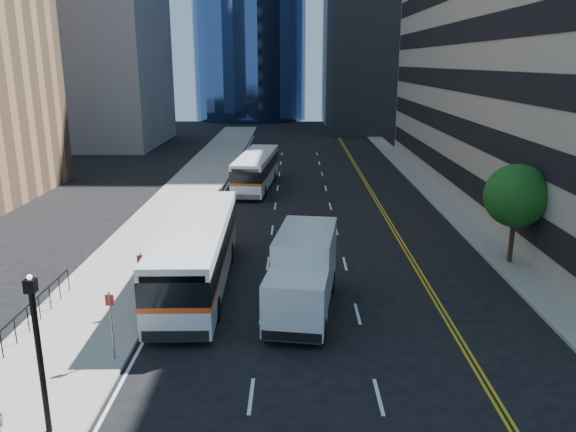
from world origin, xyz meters
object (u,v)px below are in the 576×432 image
(street_tree, at_px, (516,196))
(bus_front, at_px, (197,251))
(lamp_post, at_px, (39,348))
(box_truck, at_px, (303,272))
(bus_rear, at_px, (256,169))

(street_tree, relative_size, bus_front, 0.42)
(lamp_post, height_order, box_truck, lamp_post)
(bus_front, height_order, bus_rear, bus_front)
(street_tree, bearing_deg, box_truck, -152.23)
(bus_front, relative_size, box_truck, 1.75)
(street_tree, bearing_deg, bus_rear, 128.13)
(bus_front, bearing_deg, bus_rear, 84.80)
(bus_rear, height_order, box_truck, box_truck)
(box_truck, bearing_deg, street_tree, 35.58)
(street_tree, xyz_separation_m, bus_front, (-15.60, -3.08, -1.92))
(bus_rear, bearing_deg, lamp_post, -91.77)
(street_tree, bearing_deg, bus_front, -168.85)
(street_tree, xyz_separation_m, box_truck, (-10.77, -5.67, -1.93))
(street_tree, height_order, bus_front, street_tree)
(lamp_post, relative_size, box_truck, 0.65)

